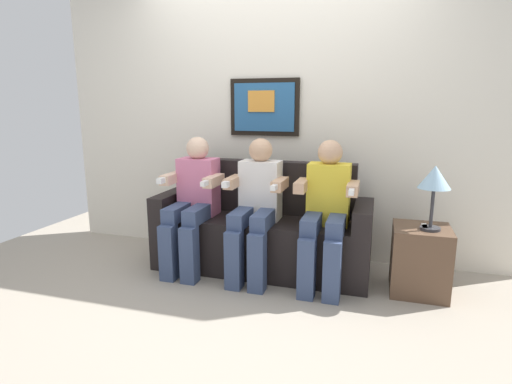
{
  "coord_description": "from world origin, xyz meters",
  "views": [
    {
      "loc": [
        0.91,
        -2.84,
        1.36
      ],
      "look_at": [
        0.0,
        0.15,
        0.7
      ],
      "focal_mm": 28.61,
      "sensor_mm": 36.0,
      "label": 1
    }
  ],
  "objects_px": {
    "couch": "(262,233)",
    "person_in_middle": "(256,203)",
    "person_on_right": "(326,208)",
    "table_lamp": "(435,180)",
    "side_table_right": "(420,260)",
    "person_on_left": "(193,199)",
    "spare_remote_on_table": "(424,227)"
  },
  "relations": [
    {
      "from": "couch",
      "to": "spare_remote_on_table",
      "type": "height_order",
      "value": "couch"
    },
    {
      "from": "couch",
      "to": "person_on_left",
      "type": "height_order",
      "value": "person_on_left"
    },
    {
      "from": "spare_remote_on_table",
      "to": "person_on_left",
      "type": "bearing_deg",
      "value": -178.75
    },
    {
      "from": "person_on_right",
      "to": "side_table_right",
      "type": "bearing_deg",
      "value": 5.06
    },
    {
      "from": "person_on_right",
      "to": "spare_remote_on_table",
      "type": "xyz_separation_m",
      "value": [
        0.7,
        0.04,
        -0.1
      ]
    },
    {
      "from": "couch",
      "to": "person_in_middle",
      "type": "xyz_separation_m",
      "value": [
        -0.0,
        -0.17,
        0.29
      ]
    },
    {
      "from": "person_on_left",
      "to": "person_in_middle",
      "type": "bearing_deg",
      "value": 0.0
    },
    {
      "from": "couch",
      "to": "person_on_right",
      "type": "relative_size",
      "value": 1.6
    },
    {
      "from": "person_on_left",
      "to": "person_on_right",
      "type": "height_order",
      "value": "same"
    },
    {
      "from": "person_on_right",
      "to": "spare_remote_on_table",
      "type": "distance_m",
      "value": 0.71
    },
    {
      "from": "person_in_middle",
      "to": "side_table_right",
      "type": "relative_size",
      "value": 2.22
    },
    {
      "from": "side_table_right",
      "to": "table_lamp",
      "type": "height_order",
      "value": "table_lamp"
    },
    {
      "from": "person_on_left",
      "to": "person_on_right",
      "type": "bearing_deg",
      "value": 0.02
    },
    {
      "from": "couch",
      "to": "table_lamp",
      "type": "bearing_deg",
      "value": -6.82
    },
    {
      "from": "couch",
      "to": "table_lamp",
      "type": "relative_size",
      "value": 3.87
    },
    {
      "from": "person_on_right",
      "to": "table_lamp",
      "type": "distance_m",
      "value": 0.78
    },
    {
      "from": "couch",
      "to": "side_table_right",
      "type": "distance_m",
      "value": 1.25
    },
    {
      "from": "side_table_right",
      "to": "spare_remote_on_table",
      "type": "distance_m",
      "value": 0.26
    },
    {
      "from": "couch",
      "to": "side_table_right",
      "type": "height_order",
      "value": "couch"
    },
    {
      "from": "side_table_right",
      "to": "table_lamp",
      "type": "xyz_separation_m",
      "value": [
        0.04,
        -0.05,
        0.61
      ]
    },
    {
      "from": "couch",
      "to": "spare_remote_on_table",
      "type": "relative_size",
      "value": 13.7
    },
    {
      "from": "couch",
      "to": "person_on_right",
      "type": "distance_m",
      "value": 0.65
    },
    {
      "from": "side_table_right",
      "to": "table_lamp",
      "type": "distance_m",
      "value": 0.61
    },
    {
      "from": "person_in_middle",
      "to": "spare_remote_on_table",
      "type": "height_order",
      "value": "person_in_middle"
    },
    {
      "from": "person_in_middle",
      "to": "spare_remote_on_table",
      "type": "relative_size",
      "value": 8.54
    },
    {
      "from": "table_lamp",
      "to": "spare_remote_on_table",
      "type": "xyz_separation_m",
      "value": [
        -0.04,
        0.03,
        -0.35
      ]
    },
    {
      "from": "side_table_right",
      "to": "couch",
      "type": "bearing_deg",
      "value": 175.14
    },
    {
      "from": "person_in_middle",
      "to": "spare_remote_on_table",
      "type": "bearing_deg",
      "value": 1.79
    },
    {
      "from": "person_on_left",
      "to": "person_in_middle",
      "type": "height_order",
      "value": "same"
    },
    {
      "from": "couch",
      "to": "spare_remote_on_table",
      "type": "bearing_deg",
      "value": -5.83
    },
    {
      "from": "person_in_middle",
      "to": "person_on_right",
      "type": "xyz_separation_m",
      "value": [
        0.55,
        0.0,
        -0.0
      ]
    },
    {
      "from": "person_on_right",
      "to": "side_table_right",
      "type": "height_order",
      "value": "person_on_right"
    }
  ]
}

